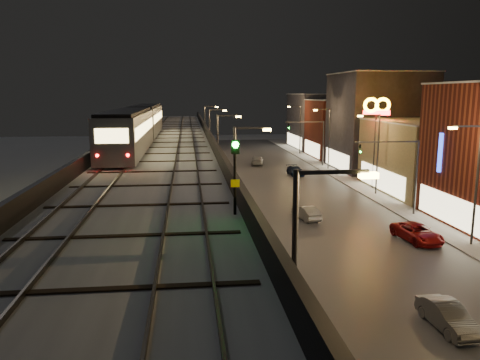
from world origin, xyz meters
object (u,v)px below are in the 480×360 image
subway_train (139,124)px  car_onc_dark (417,233)px  car_mid_silver (237,208)px  car_mid_dark (257,161)px  car_onc_silver (448,317)px  car_near_white (306,213)px  rail_signal (235,162)px  car_onc_white (295,171)px

subway_train → car_onc_dark: size_ratio=7.09×
car_mid_silver → subway_train: bearing=-8.4°
car_mid_dark → car_onc_silver: bearing=101.4°
car_near_white → car_onc_silver: (1.76, -20.22, 0.02)m
rail_signal → car_near_white: size_ratio=0.77×
subway_train → car_near_white: (15.10, -6.45, -7.64)m
car_onc_silver → rail_signal: bearing=-169.3°
car_near_white → subway_train: bearing=-34.6°
car_mid_silver → car_onc_dark: car_onc_dark is taller
car_mid_silver → car_onc_dark: size_ratio=0.95×
car_near_white → car_onc_dark: bearing=122.2°
car_onc_dark → rail_signal: bearing=-142.4°
car_mid_silver → car_onc_white: 22.39m
car_mid_silver → car_onc_dark: 16.14m
car_onc_white → rail_signal: bearing=-108.2°
rail_signal → car_onc_dark: bearing=44.8°
car_near_white → car_mid_dark: size_ratio=0.80×
rail_signal → car_near_white: bearing=68.9°
car_mid_silver → car_onc_white: (10.19, 19.94, -0.00)m
rail_signal → car_onc_silver: size_ratio=0.75×
rail_signal → car_onc_dark: rail_signal is taller
subway_train → car_mid_silver: (9.17, -3.73, -7.63)m
car_near_white → car_mid_silver: bearing=-36.1°
subway_train → car_onc_silver: size_ratio=8.74×
car_mid_silver → car_onc_dark: bearing=156.1°
subway_train → car_near_white: size_ratio=8.99×
car_mid_dark → car_near_white: bearing=99.2°
car_mid_dark → car_onc_white: car_mid_dark is taller
subway_train → car_onc_silver: subway_train is taller
car_mid_dark → car_onc_dark: (6.32, -40.19, -0.02)m
subway_train → car_onc_silver: (16.86, -26.67, -7.62)m
rail_signal → car_onc_white: bearing=74.0°
rail_signal → car_near_white: (8.70, 22.58, -8.04)m
subway_train → rail_signal: subway_train is taller
rail_signal → car_mid_silver: rail_signal is taller
car_near_white → rail_signal: bearing=57.4°
car_mid_dark → car_onc_dark: bearing=109.0°
rail_signal → car_mid_silver: bearing=83.8°
subway_train → car_near_white: bearing=-23.1°
car_onc_dark → subway_train: bearing=141.1°
car_near_white → car_onc_silver: size_ratio=0.97×
car_near_white → car_onc_white: size_ratio=0.87×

